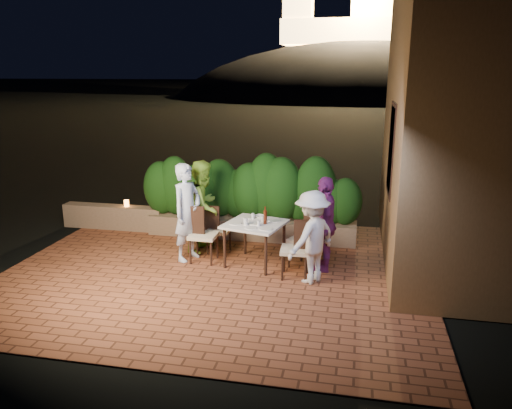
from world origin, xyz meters
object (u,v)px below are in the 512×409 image
(dining_table, at_px, (255,244))
(beer_bottle, at_px, (265,215))
(chair_right_back, at_px, (305,239))
(diner_purple, at_px, (325,224))
(chair_left_back, at_px, (219,229))
(diner_blue, at_px, (187,212))
(chair_left_front, at_px, (204,234))
(bowl, at_px, (259,216))
(parapet_lamp, at_px, (127,203))
(diner_white, at_px, (312,237))
(diner_green, at_px, (204,206))
(chair_right_front, at_px, (295,249))

(dining_table, xyz_separation_m, beer_bottle, (0.18, -0.02, 0.53))
(chair_right_back, distance_m, diner_purple, 0.45)
(chair_right_back, height_order, diner_purple, diner_purple)
(chair_left_back, xyz_separation_m, diner_purple, (1.97, -0.44, 0.37))
(chair_right_back, xyz_separation_m, diner_blue, (-2.07, -0.05, 0.37))
(chair_left_front, distance_m, diner_purple, 2.12)
(beer_bottle, xyz_separation_m, chair_right_back, (0.68, 0.07, -0.40))
(bowl, xyz_separation_m, chair_left_front, (-0.93, -0.37, -0.27))
(chair_left_back, bearing_deg, diner_blue, -131.72)
(parapet_lamp, bearing_deg, chair_left_front, -33.97)
(beer_bottle, distance_m, chair_left_back, 1.16)
(bowl, height_order, chair_left_front, chair_left_front)
(diner_white, relative_size, diner_purple, 0.92)
(diner_green, height_order, diner_purple, diner_green)
(dining_table, xyz_separation_m, diner_white, (1.03, -0.55, 0.37))
(dining_table, bearing_deg, chair_right_back, 3.63)
(chair_right_back, height_order, diner_blue, diner_blue)
(beer_bottle, height_order, chair_right_front, beer_bottle)
(bowl, relative_size, chair_right_back, 0.18)
(beer_bottle, bearing_deg, chair_right_front, -35.34)
(diner_green, bearing_deg, chair_left_back, -99.75)
(bowl, distance_m, chair_left_front, 1.03)
(bowl, bearing_deg, parapet_lamp, 160.73)
(dining_table, xyz_separation_m, chair_right_front, (0.75, -0.42, 0.11))
(chair_left_front, bearing_deg, bowl, 22.56)
(beer_bottle, bearing_deg, dining_table, 175.15)
(chair_left_front, relative_size, diner_blue, 0.57)
(chair_left_front, xyz_separation_m, chair_left_back, (0.13, 0.50, -0.06))
(chair_left_back, height_order, parapet_lamp, chair_left_back)
(dining_table, distance_m, diner_green, 1.30)
(dining_table, bearing_deg, diner_purple, 0.35)
(bowl, height_order, chair_left_back, chair_left_back)
(chair_right_front, distance_m, diner_purple, 0.69)
(diner_blue, bearing_deg, chair_right_back, -66.16)
(diner_green, bearing_deg, diner_white, -110.44)
(chair_left_front, bearing_deg, diner_purple, 2.06)
(diner_blue, xyz_separation_m, diner_purple, (2.40, 0.00, -0.06))
(diner_white, bearing_deg, diner_blue, -68.48)
(chair_right_back, xyz_separation_m, diner_white, (0.17, -0.60, 0.24))
(chair_left_front, distance_m, chair_left_back, 0.52)
(bowl, xyz_separation_m, diner_white, (1.01, -0.88, -0.03))
(diner_blue, bearing_deg, diner_purple, -67.48)
(diner_blue, bearing_deg, dining_table, -67.73)
(diner_blue, relative_size, diner_purple, 1.08)
(diner_green, height_order, parapet_lamp, diner_green)
(chair_right_back, bearing_deg, chair_left_back, 12.86)
(diner_white, xyz_separation_m, parapet_lamp, (-4.09, 1.95, -0.18))
(chair_right_front, relative_size, diner_purple, 0.61)
(beer_bottle, distance_m, diner_purple, 1.01)
(parapet_lamp, bearing_deg, chair_right_front, -25.53)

